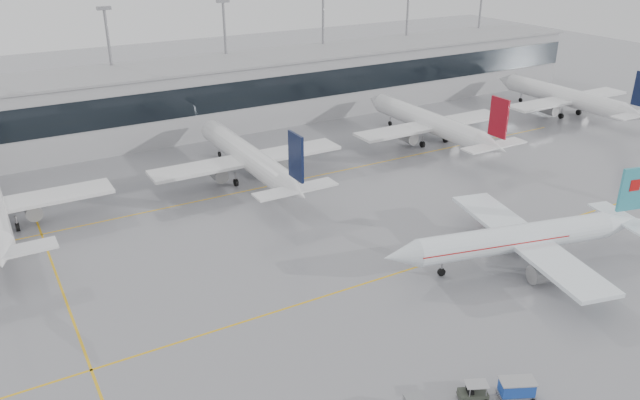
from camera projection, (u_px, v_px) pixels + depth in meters
ground at (375, 280)px, 68.09m from camera, size 320.00×320.00×0.00m
taxi_line_main at (375, 280)px, 68.09m from camera, size 120.00×0.25×0.01m
taxi_line_north at (259, 188)px, 91.85m from camera, size 120.00×0.25×0.01m
taxi_line_cross at (62, 290)px, 66.28m from camera, size 0.25×60.00×0.01m
terminal at (185, 100)px, 114.76m from camera, size 180.00×15.00×12.00m
terminal_glass at (198, 101)px, 108.17m from camera, size 180.00×0.20×5.00m
terminal_roof at (182, 66)px, 112.24m from camera, size 182.00×16.00×0.40m
light_masts at (171, 54)px, 116.53m from camera, size 156.40×1.00×22.60m
air_canada_jet at (525, 238)px, 70.40m from camera, size 33.16×26.17×10.16m
parked_jet_c at (248, 157)px, 93.27m from camera, size 29.64×36.96×11.72m
parked_jet_d at (431, 123)px, 109.24m from camera, size 29.64×36.96×11.72m
parked_jet_e at (568, 97)px, 125.21m from camera, size 29.64×36.96×11.72m
baggage_tug at (473, 394)px, 50.72m from camera, size 3.47×2.31×1.69m
baggage_cart at (517, 388)px, 50.78m from camera, size 3.29×2.69×1.79m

